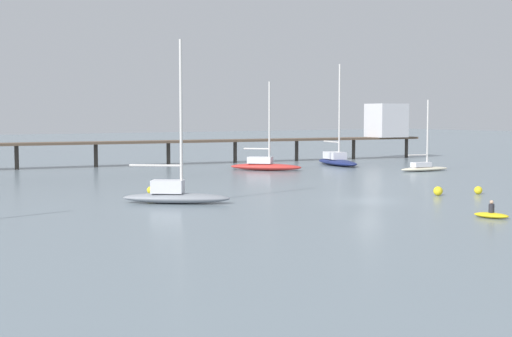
% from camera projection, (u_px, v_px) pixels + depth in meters
% --- Properties ---
extents(ground_plane, '(400.00, 400.00, 0.00)m').
position_uv_depth(ground_plane, '(367.00, 201.00, 55.72)').
color(ground_plane, slate).
extents(pier, '(86.95, 15.60, 8.17)m').
position_uv_depth(pier, '(284.00, 130.00, 101.88)').
color(pier, brown).
rests_on(pier, ground_plane).
extents(sailboat_gray, '(7.59, 6.52, 12.10)m').
position_uv_depth(sailboat_gray, '(175.00, 193.00, 54.18)').
color(sailboat_gray, gray).
rests_on(sailboat_gray, ground_plane).
extents(sailboat_red, '(7.39, 7.79, 10.41)m').
position_uv_depth(sailboat_red, '(265.00, 165.00, 85.78)').
color(sailboat_red, red).
rests_on(sailboat_red, ground_plane).
extents(sailboat_cream, '(6.74, 2.40, 8.27)m').
position_uv_depth(sailboat_cream, '(424.00, 166.00, 84.61)').
color(sailboat_cream, beige).
rests_on(sailboat_cream, ground_plane).
extents(sailboat_navy, '(4.97, 10.15, 12.98)m').
position_uv_depth(sailboat_navy, '(337.00, 160.00, 94.33)').
color(sailboat_navy, navy).
rests_on(sailboat_navy, ground_plane).
extents(dinghy_yellow, '(1.67, 2.44, 1.14)m').
position_uv_depth(dinghy_yellow, '(491.00, 214.00, 46.52)').
color(dinghy_yellow, yellow).
rests_on(dinghy_yellow, ground_plane).
extents(mooring_buoy_outer, '(0.76, 0.76, 0.76)m').
position_uv_depth(mooring_buoy_outer, '(438.00, 191.00, 59.25)').
color(mooring_buoy_outer, yellow).
rests_on(mooring_buoy_outer, ground_plane).
extents(mooring_buoy_far, '(0.64, 0.64, 0.64)m').
position_uv_depth(mooring_buoy_far, '(151.00, 190.00, 60.45)').
color(mooring_buoy_far, yellow).
rests_on(mooring_buoy_far, ground_plane).
extents(mooring_buoy_mid, '(0.67, 0.67, 0.67)m').
position_uv_depth(mooring_buoy_mid, '(478.00, 190.00, 60.28)').
color(mooring_buoy_mid, yellow).
rests_on(mooring_buoy_mid, ground_plane).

